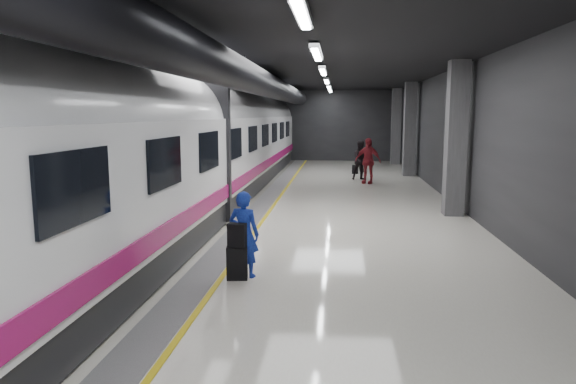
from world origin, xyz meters
name	(u,v)px	position (x,y,z in m)	size (l,w,h in m)	color
ground	(295,226)	(0.00, 0.00, 0.00)	(40.00, 40.00, 0.00)	silver
platform_hall	(287,94)	(-0.29, 0.96, 3.54)	(10.02, 40.02, 4.51)	black
train	(174,148)	(-3.25, 0.00, 2.07)	(3.05, 38.00, 4.05)	black
traveler_main	(244,234)	(-0.55, -4.41, 0.80)	(0.58, 0.38, 1.59)	blue
suitcase_main	(237,263)	(-0.65, -4.58, 0.31)	(0.37, 0.24, 0.61)	black
shoulder_bag	(237,235)	(-0.64, -4.61, 0.83)	(0.32, 0.17, 0.43)	black
traveler_far_a	(361,160)	(2.18, 10.08, 0.90)	(0.87, 0.68, 1.80)	black
traveler_far_b	(368,161)	(2.41, 8.91, 0.98)	(1.15, 0.48, 1.97)	maroon
suitcase_far	(355,169)	(1.99, 12.54, 0.22)	(0.30, 0.20, 0.44)	black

